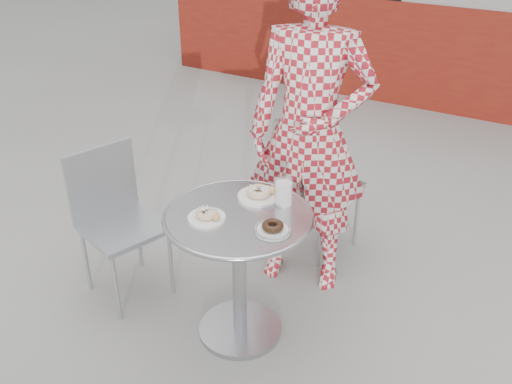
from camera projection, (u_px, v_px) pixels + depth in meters
The scene contains 9 objects.
ground at pixel (236, 328), 2.93m from camera, with size 60.00×60.00×0.00m, color #9E9C96.
bistro_table at pixel (239, 246), 2.65m from camera, with size 0.69×0.69×0.70m.
chair_far at pixel (316, 209), 3.47m from camera, with size 0.50×0.50×0.83m.
chair_left at pixel (126, 252), 3.08m from camera, with size 0.49×0.49×0.82m.
seated_person at pixel (310, 133), 2.90m from camera, with size 0.64×0.42×1.77m, color maroon.
plate_far at pixel (259, 194), 2.69m from camera, with size 0.20×0.20×0.05m.
plate_near at pixel (207, 215), 2.53m from camera, with size 0.17×0.17×0.05m.
plate_checker at pixel (273, 228), 2.44m from camera, with size 0.16×0.16×0.04m.
milk_cup at pixel (284, 192), 2.62m from camera, with size 0.09×0.09×0.13m.
Camera 1 is at (1.20, -1.86, 2.04)m, focal length 40.00 mm.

